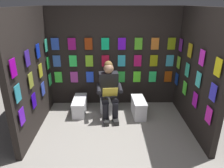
{
  "coord_description": "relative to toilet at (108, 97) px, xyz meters",
  "views": [
    {
      "loc": [
        0.1,
        2.58,
        2.31
      ],
      "look_at": [
        0.05,
        -1.1,
        0.85
      ],
      "focal_mm": 33.18,
      "sensor_mm": 36.0,
      "label": 1
    }
  ],
  "objects": [
    {
      "name": "person_reading",
      "position": [
        -0.02,
        0.23,
        0.27
      ],
      "size": [
        0.55,
        0.71,
        1.19
      ],
      "rotation": [
        0.0,
        0.0,
        0.1
      ],
      "color": "black",
      "rests_on": "ground"
    },
    {
      "name": "toilet",
      "position": [
        0.0,
        0.0,
        0.0
      ],
      "size": [
        0.43,
        0.57,
        0.77
      ],
      "rotation": [
        0.0,
        0.0,
        0.1
      ],
      "color": "white",
      "rests_on": "ground"
    },
    {
      "name": "comic_longbox_far",
      "position": [
        -0.65,
        0.25,
        -0.13
      ],
      "size": [
        0.29,
        0.6,
        0.39
      ],
      "rotation": [
        0.0,
        0.0,
        0.05
      ],
      "color": "silver",
      "rests_on": "ground"
    },
    {
      "name": "display_wall_back",
      "position": [
        -0.12,
        -0.42,
        0.79
      ],
      "size": [
        3.03,
        0.14,
        2.24
      ],
      "color": "black",
      "rests_on": "ground"
    },
    {
      "name": "display_wall_right",
      "position": [
        1.39,
        0.62,
        0.79
      ],
      "size": [
        0.14,
        1.99,
        2.24
      ],
      "color": "black",
      "rests_on": "ground"
    },
    {
      "name": "comic_longbox_near",
      "position": [
        0.63,
        0.1,
        -0.16
      ],
      "size": [
        0.28,
        0.66,
        0.33
      ],
      "rotation": [
        0.0,
        0.0,
        0.0
      ],
      "color": "silver",
      "rests_on": "ground"
    },
    {
      "name": "display_wall_left",
      "position": [
        -1.64,
        0.62,
        0.79
      ],
      "size": [
        0.14,
        1.99,
        2.24
      ],
      "color": "black",
      "rests_on": "ground"
    },
    {
      "name": "ground_plane",
      "position": [
        -0.12,
        1.62,
        -0.33
      ],
      "size": [
        30.0,
        30.0,
        0.0
      ],
      "primitive_type": "plane",
      "color": "gray"
    }
  ]
}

